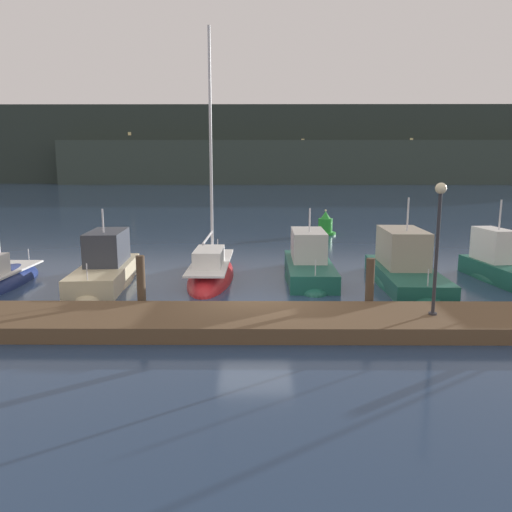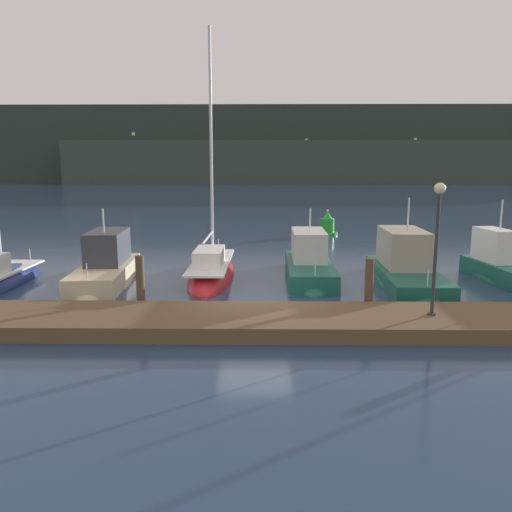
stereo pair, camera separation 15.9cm
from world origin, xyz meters
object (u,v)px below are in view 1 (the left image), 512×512
object	(u,v)px
sailboat_berth_5	(211,275)
channel_buoy	(325,225)
motorboat_berth_7	(405,275)
dock_lamppost	(438,227)
motorboat_berth_4	(106,274)
motorboat_berth_8	(495,271)
motorboat_berth_6	(309,270)

from	to	relation	value
sailboat_berth_5	channel_buoy	bearing A→B (deg)	64.13
motorboat_berth_7	dock_lamppost	world-z (taller)	dock_lamppost
motorboat_berth_4	motorboat_berth_8	world-z (taller)	motorboat_berth_8
motorboat_berth_7	motorboat_berth_8	world-z (taller)	motorboat_berth_7
motorboat_berth_6	motorboat_berth_4	bearing A→B (deg)	-172.64
motorboat_berth_8	channel_buoy	size ratio (longest dim) A/B	2.68
motorboat_berth_6	motorboat_berth_7	size ratio (longest dim) A/B	0.92
motorboat_berth_6	motorboat_berth_8	size ratio (longest dim) A/B	1.40
sailboat_berth_5	motorboat_berth_8	distance (m)	12.02
motorboat_berth_4	motorboat_berth_6	size ratio (longest dim) A/B	0.97
motorboat_berth_7	channel_buoy	xyz separation A→B (m)	(-1.32, 14.71, 0.27)
channel_buoy	motorboat_berth_6	bearing A→B (deg)	-100.34
motorboat_berth_4	dock_lamppost	bearing A→B (deg)	-26.90
dock_lamppost	motorboat_berth_8	bearing A→B (deg)	53.09
motorboat_berth_7	sailboat_berth_5	bearing A→B (deg)	173.35
motorboat_berth_8	sailboat_berth_5	bearing A→B (deg)	178.73
sailboat_berth_5	dock_lamppost	bearing A→B (deg)	-43.26
motorboat_berth_6	channel_buoy	size ratio (longest dim) A/B	3.75
motorboat_berth_6	channel_buoy	xyz separation A→B (m)	(2.49, 13.64, 0.29)
sailboat_berth_5	motorboat_berth_7	distance (m)	8.06
motorboat_berth_4	channel_buoy	distance (m)	18.34
sailboat_berth_5	dock_lamppost	world-z (taller)	sailboat_berth_5
motorboat_berth_7	channel_buoy	bearing A→B (deg)	95.14
dock_lamppost	motorboat_berth_6	bearing A→B (deg)	113.36
sailboat_berth_5	motorboat_berth_6	distance (m)	4.20
motorboat_berth_4	dock_lamppost	xyz separation A→B (m)	(11.40, -5.78, 2.66)
motorboat_berth_6	sailboat_berth_5	bearing A→B (deg)	-178.17
motorboat_berth_8	motorboat_berth_4	bearing A→B (deg)	-177.58
sailboat_berth_5	motorboat_berth_8	bearing A→B (deg)	-1.27
motorboat_berth_4	dock_lamppost	distance (m)	13.05
motorboat_berth_7	motorboat_berth_8	distance (m)	4.07
motorboat_berth_4	motorboat_berth_6	world-z (taller)	motorboat_berth_4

